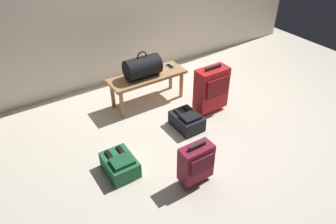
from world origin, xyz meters
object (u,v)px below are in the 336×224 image
(suitcase_upright_red, at_px, (211,88))
(duffel_bag_black, at_px, (142,67))
(backpack_dark, at_px, (187,121))
(cell_phone, at_px, (170,66))
(bench, at_px, (147,79))
(suitcase_small_burgundy, at_px, (196,162))
(backpack_green, at_px, (120,165))

(suitcase_upright_red, bearing_deg, duffel_bag_black, 135.86)
(suitcase_upright_red, bearing_deg, backpack_dark, -164.05)
(cell_phone, bearing_deg, bench, -174.19)
(duffel_bag_black, relative_size, backpack_dark, 1.16)
(bench, distance_m, duffel_bag_black, 0.20)
(suitcase_small_burgundy, bearing_deg, bench, 77.59)
(suitcase_upright_red, bearing_deg, cell_phone, 106.63)
(bench, distance_m, backpack_green, 1.32)
(duffel_bag_black, distance_m, suitcase_upright_red, 0.89)
(bench, xyz_separation_m, backpack_dark, (0.10, -0.73, -0.24))
(bench, bearing_deg, suitcase_small_burgundy, -102.41)
(suitcase_small_burgundy, distance_m, backpack_dark, 0.86)
(cell_phone, height_order, backpack_green, cell_phone)
(suitcase_upright_red, distance_m, backpack_dark, 0.53)
(bench, distance_m, backpack_dark, 0.78)
(suitcase_upright_red, relative_size, suitcase_small_burgundy, 1.36)
(duffel_bag_black, distance_m, suitcase_small_burgundy, 1.51)
(cell_phone, xyz_separation_m, backpack_dark, (-0.26, -0.77, -0.31))
(bench, relative_size, duffel_bag_black, 2.27)
(bench, relative_size, cell_phone, 6.94)
(suitcase_small_burgundy, xyz_separation_m, backpack_green, (-0.55, 0.50, -0.15))
(bench, height_order, suitcase_small_burgundy, suitcase_small_burgundy)
(suitcase_small_burgundy, bearing_deg, backpack_green, 137.81)
(backpack_green, bearing_deg, backpack_dark, 13.27)
(cell_phone, height_order, suitcase_small_burgundy, suitcase_small_burgundy)
(duffel_bag_black, height_order, backpack_green, duffel_bag_black)
(bench, relative_size, backpack_green, 2.63)
(duffel_bag_black, xyz_separation_m, suitcase_upright_red, (0.62, -0.60, -0.21))
(backpack_dark, height_order, backpack_green, same)
(bench, relative_size, backpack_dark, 2.63)
(duffel_bag_black, bearing_deg, suitcase_small_burgundy, -100.09)
(cell_phone, xyz_separation_m, backpack_green, (-1.24, -1.00, -0.31))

